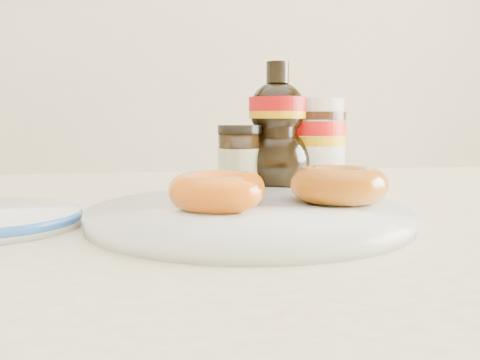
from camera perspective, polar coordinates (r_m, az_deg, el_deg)
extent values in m
cube|color=white|center=(2.24, -6.48, 18.16)|extent=(3.50, 0.10, 2.60)
cube|color=#FBEFBF|center=(0.57, 4.74, -5.36)|extent=(1.40, 0.90, 0.04)
cylinder|color=white|center=(0.50, 1.00, -3.77)|extent=(0.30, 0.30, 0.02)
torus|color=white|center=(0.50, 1.00, -3.65)|extent=(0.30, 0.30, 0.01)
torus|color=#CB460B|center=(0.49, -2.25, -1.16)|extent=(0.12, 0.12, 0.03)
torus|color=#984509|center=(0.54, 10.48, -0.47)|extent=(0.13, 0.13, 0.03)
cylinder|color=white|center=(0.73, 7.74, 2.90)|extent=(0.09, 0.09, 0.10)
cylinder|color=#9A0605|center=(0.73, 7.78, 5.50)|extent=(0.09, 0.09, 0.02)
cylinder|color=#D89905|center=(0.73, 7.76, 4.20)|extent=(0.09, 0.09, 0.01)
cylinder|color=black|center=(0.73, 7.80, 6.80)|extent=(0.09, 0.09, 0.01)
cylinder|color=white|center=(0.73, 7.81, 7.78)|extent=(0.08, 0.08, 0.02)
cylinder|color=black|center=(0.68, -0.03, 1.71)|extent=(0.05, 0.05, 0.08)
cylinder|color=beige|center=(0.68, -0.03, 1.71)|extent=(0.06, 0.06, 0.04)
cylinder|color=black|center=(0.67, -0.03, 5.46)|extent=(0.06, 0.06, 0.01)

